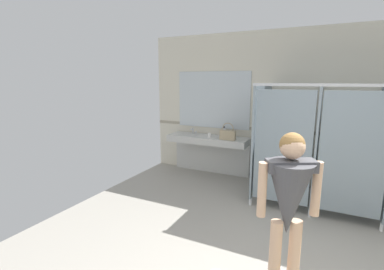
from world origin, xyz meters
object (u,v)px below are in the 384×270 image
(person_standing, at_px, (289,198))
(soap_dispenser, at_px, (224,132))
(paper_cup, at_px, (209,135))
(handbag, at_px, (228,134))

(person_standing, relative_size, soap_dispenser, 7.44)
(soap_dispenser, relative_size, paper_cup, 2.19)
(handbag, bearing_deg, paper_cup, 177.05)
(person_standing, xyz_separation_m, soap_dispenser, (-1.67, 3.02, -0.05))
(handbag, bearing_deg, soap_dispenser, 122.05)
(handbag, height_order, paper_cup, handbag)
(handbag, relative_size, paper_cup, 3.51)
(person_standing, height_order, soap_dispenser, person_standing)
(person_standing, relative_size, handbag, 4.64)
(handbag, relative_size, soap_dispenser, 1.60)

